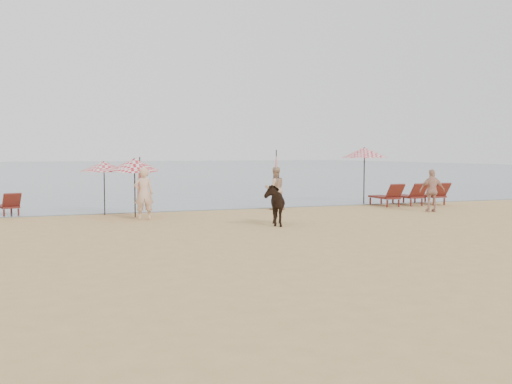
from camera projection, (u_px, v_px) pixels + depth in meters
ground at (322, 247)px, 14.68m from camera, size 120.00×120.00×0.00m
sea at (94, 168)px, 89.71m from camera, size 160.00×140.00×0.06m
lounger_cluster_right at (411, 195)px, 26.24m from camera, size 3.25×1.94×0.71m
umbrella_open_left_a at (104, 167)px, 22.18m from camera, size 1.85×1.85×2.10m
umbrella_open_left_b at (134, 164)px, 21.33m from camera, size 1.81×1.85×2.31m
umbrella_open_right at (364, 153)px, 27.22m from camera, size 2.21×2.21×2.70m
umbrella_closed_left at (140, 180)px, 21.60m from camera, size 0.28×0.28×2.27m
umbrella_closed_right at (276, 171)px, 26.94m from camera, size 0.31×0.31×2.57m
cow at (273, 204)px, 19.12m from camera, size 1.19×1.82×1.41m
beachgoer_left at (144, 194)px, 20.56m from camera, size 0.73×0.51×1.90m
beachgoer_right_a at (275, 188)px, 24.25m from camera, size 0.92×0.74×1.82m
beachgoer_right_b at (432, 191)px, 23.35m from camera, size 1.11×0.71×1.76m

